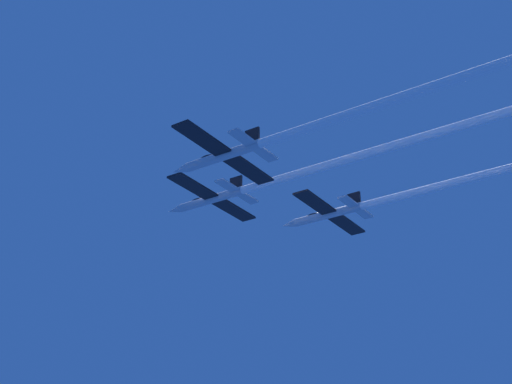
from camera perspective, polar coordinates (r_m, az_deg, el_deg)
jet_lead at (r=101.87m, az=4.16°, el=1.71°), size 19.43×61.29×3.22m
jet_left_wing at (r=86.53m, az=6.87°, el=6.03°), size 19.43×62.18×3.22m
jet_right_wing at (r=107.57m, az=14.23°, el=0.40°), size 19.43×62.80×3.22m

